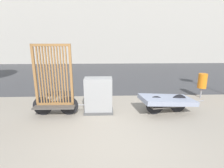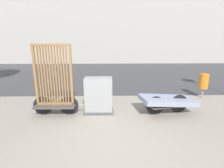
# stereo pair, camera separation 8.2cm
# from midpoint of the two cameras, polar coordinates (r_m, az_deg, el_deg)

# --- Properties ---
(ground_plane) EXTENTS (60.00, 60.00, 0.00)m
(ground_plane) POSITION_cam_midpoint_polar(r_m,az_deg,el_deg) (4.15, 1.08, -18.47)
(ground_plane) COLOR gray
(road_strip) EXTENTS (56.00, 9.69, 0.01)m
(road_strip) POSITION_cam_midpoint_polar(r_m,az_deg,el_deg) (11.86, -0.50, 3.52)
(road_strip) COLOR #424244
(road_strip) RESTS_ON ground_plane
(building_facade) EXTENTS (48.00, 4.00, 11.23)m
(building_facade) POSITION_cam_midpoint_polar(r_m,az_deg,el_deg) (18.80, -0.84, 24.75)
(building_facade) COLOR #B2ADA3
(building_facade) RESTS_ON ground_plane
(bike_cart_with_bedframe) EXTENTS (1.99, 0.62, 2.13)m
(bike_cart_with_bedframe) POSITION_cam_midpoint_polar(r_m,az_deg,el_deg) (5.46, -17.78, -1.72)
(bike_cart_with_bedframe) COLOR #4C4742
(bike_cart_with_bedframe) RESTS_ON ground_plane
(bike_cart_with_mattress) EXTENTS (2.18, 1.09, 0.59)m
(bike_cart_with_mattress) POSITION_cam_midpoint_polar(r_m,az_deg,el_deg) (5.67, 18.12, -5.31)
(bike_cart_with_mattress) COLOR #4C4742
(bike_cart_with_mattress) RESTS_ON ground_plane
(utility_cabinet) EXTENTS (0.90, 0.51, 1.12)m
(utility_cabinet) POSITION_cam_midpoint_polar(r_m,az_deg,el_deg) (5.45, -3.98, -4.15)
(utility_cabinet) COLOR #4C4C4C
(utility_cabinet) RESTS_ON ground_plane
(trash_bin) EXTENTS (0.33, 0.33, 0.97)m
(trash_bin) POSITION_cam_midpoint_polar(r_m,az_deg,el_deg) (7.61, 28.06, 0.74)
(trash_bin) COLOR gray
(trash_bin) RESTS_ON ground_plane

